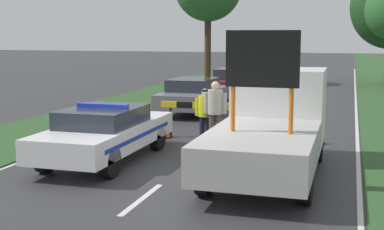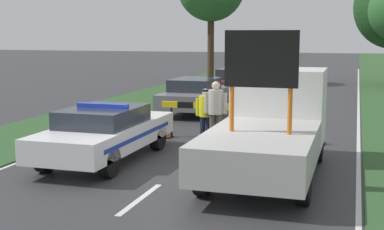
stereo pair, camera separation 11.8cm
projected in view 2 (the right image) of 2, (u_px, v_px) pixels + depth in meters
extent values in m
plane|color=#333335|center=(171.00, 176.00, 11.73)|extent=(160.00, 160.00, 0.00)
cube|color=silver|center=(140.00, 199.00, 10.07)|extent=(0.12, 2.02, 0.01)
cube|color=silver|center=(223.00, 136.00, 16.22)|extent=(0.12, 2.02, 0.01)
cube|color=silver|center=(260.00, 108.00, 22.36)|extent=(0.12, 2.02, 0.01)
cube|color=silver|center=(281.00, 92.00, 28.51)|extent=(0.12, 2.02, 0.01)
cube|color=silver|center=(295.00, 82.00, 34.65)|extent=(0.12, 2.02, 0.01)
cube|color=silver|center=(305.00, 75.00, 40.80)|extent=(0.12, 2.02, 0.01)
cube|color=silver|center=(312.00, 69.00, 46.94)|extent=(0.12, 2.02, 0.01)
cube|color=silver|center=(174.00, 104.00, 23.86)|extent=(0.10, 54.79, 0.01)
cube|color=silver|center=(359.00, 111.00, 21.56)|extent=(0.10, 54.79, 0.01)
cube|color=#2D5128|center=(190.00, 85.00, 32.31)|extent=(3.53, 120.00, 0.03)
cube|color=white|center=(106.00, 135.00, 13.13)|extent=(1.82, 4.78, 0.56)
cube|color=#282D38|center=(103.00, 116.00, 12.92)|extent=(1.60, 2.20, 0.42)
cylinder|color=black|center=(104.00, 134.00, 14.80)|extent=(0.24, 0.69, 0.69)
cylinder|color=black|center=(158.00, 137.00, 14.34)|extent=(0.24, 0.69, 0.69)
cylinder|color=black|center=(45.00, 157.00, 12.00)|extent=(0.24, 0.69, 0.69)
cylinder|color=black|center=(109.00, 162.00, 11.54)|extent=(0.24, 0.69, 0.69)
cube|color=#1E38C6|center=(103.00, 105.00, 12.88)|extent=(1.28, 0.24, 0.10)
cube|color=#193399|center=(106.00, 134.00, 13.12)|extent=(1.83, 3.92, 0.10)
cube|color=black|center=(144.00, 122.00, 15.43)|extent=(1.00, 0.08, 0.33)
cube|color=white|center=(280.00, 106.00, 13.15)|extent=(2.15, 1.79, 1.82)
cube|color=#232833|center=(285.00, 89.00, 13.93)|extent=(1.83, 0.04, 0.80)
cube|color=#B2B2AD|center=(260.00, 150.00, 10.63)|extent=(2.15, 3.72, 0.72)
cylinder|color=#D16619|center=(232.00, 109.00, 10.68)|extent=(0.09, 0.09, 0.90)
cylinder|color=#D16619|center=(290.00, 111.00, 10.34)|extent=(0.09, 0.09, 0.90)
cube|color=black|center=(261.00, 59.00, 10.36)|extent=(1.44, 0.12, 1.11)
cylinder|color=black|center=(241.00, 140.00, 13.57)|extent=(0.24, 0.85, 0.85)
cylinder|color=black|center=(318.00, 144.00, 13.01)|extent=(0.24, 0.85, 0.85)
cylinder|color=black|center=(203.00, 174.00, 10.26)|extent=(0.24, 0.85, 0.85)
cylinder|color=black|center=(304.00, 182.00, 9.71)|extent=(0.24, 0.85, 0.85)
cylinder|color=black|center=(172.00, 122.00, 16.15)|extent=(0.07, 0.07, 0.89)
cylinder|color=black|center=(249.00, 126.00, 15.45)|extent=(0.07, 0.07, 0.89)
cube|color=yellow|center=(170.00, 104.00, 16.09)|extent=(0.50, 0.08, 0.19)
cube|color=black|center=(186.00, 105.00, 15.94)|extent=(0.50, 0.08, 0.19)
cube|color=yellow|center=(202.00, 106.00, 15.80)|extent=(0.50, 0.08, 0.19)
cube|color=black|center=(218.00, 106.00, 15.65)|extent=(0.50, 0.08, 0.19)
cube|color=yellow|center=(235.00, 107.00, 15.50)|extent=(0.50, 0.08, 0.19)
cube|color=black|center=(252.00, 108.00, 15.36)|extent=(0.50, 0.08, 0.19)
cylinder|color=#191E38|center=(203.00, 130.00, 15.13)|extent=(0.15, 0.15, 0.78)
cylinder|color=#191E38|center=(208.00, 130.00, 15.08)|extent=(0.15, 0.15, 0.78)
cylinder|color=yellow|center=(205.00, 106.00, 15.00)|extent=(0.36, 0.36, 0.59)
cylinder|color=yellow|center=(198.00, 107.00, 15.07)|extent=(0.12, 0.12, 0.50)
cylinder|color=yellow|center=(213.00, 108.00, 14.94)|extent=(0.12, 0.12, 0.50)
sphere|color=beige|center=(206.00, 92.00, 14.94)|extent=(0.20, 0.20, 0.20)
cylinder|color=#141933|center=(206.00, 90.00, 14.94)|extent=(0.23, 0.23, 0.05)
cylinder|color=brown|center=(212.00, 130.00, 14.81)|extent=(0.17, 0.17, 0.90)
cylinder|color=brown|center=(219.00, 130.00, 14.76)|extent=(0.17, 0.17, 0.90)
cylinder|color=#B2AD9E|center=(216.00, 102.00, 14.67)|extent=(0.41, 0.41, 0.67)
cylinder|color=#B2AD9E|center=(207.00, 103.00, 14.75)|extent=(0.13, 0.13, 0.57)
cylinder|color=#B2AD9E|center=(225.00, 103.00, 14.60)|extent=(0.13, 0.13, 0.57)
sphere|color=beige|center=(216.00, 86.00, 14.60)|extent=(0.23, 0.23, 0.23)
cube|color=black|center=(318.00, 144.00, 15.09)|extent=(0.38, 0.38, 0.03)
cone|color=orange|center=(319.00, 134.00, 15.05)|extent=(0.32, 0.32, 0.50)
cylinder|color=white|center=(319.00, 134.00, 15.05)|extent=(0.18, 0.18, 0.07)
cube|color=black|center=(210.00, 137.00, 16.05)|extent=(0.51, 0.51, 0.03)
cone|color=orange|center=(210.00, 126.00, 15.99)|extent=(0.43, 0.43, 0.66)
cylinder|color=white|center=(210.00, 125.00, 15.99)|extent=(0.24, 0.24, 0.09)
cube|color=black|center=(165.00, 137.00, 16.07)|extent=(0.39, 0.39, 0.03)
cone|color=orange|center=(165.00, 128.00, 16.03)|extent=(0.33, 0.33, 0.51)
cylinder|color=white|center=(165.00, 127.00, 16.03)|extent=(0.19, 0.19, 0.07)
cube|color=slate|center=(196.00, 97.00, 21.13)|extent=(1.84, 4.62, 0.57)
cube|color=#282D38|center=(195.00, 84.00, 20.92)|extent=(1.62, 2.13, 0.46)
cylinder|color=black|center=(187.00, 99.00, 22.76)|extent=(0.24, 0.65, 0.65)
cylinder|color=black|center=(224.00, 101.00, 22.29)|extent=(0.24, 0.65, 0.65)
cylinder|color=black|center=(164.00, 108.00, 20.05)|extent=(0.24, 0.65, 0.65)
cylinder|color=black|center=(205.00, 110.00, 19.58)|extent=(0.24, 0.65, 0.65)
cube|color=maroon|center=(236.00, 84.00, 26.72)|extent=(1.71, 4.41, 0.56)
cube|color=#282D38|center=(235.00, 74.00, 26.51)|extent=(1.50, 2.03, 0.50)
cylinder|color=black|center=(228.00, 87.00, 28.26)|extent=(0.24, 0.65, 0.65)
cylinder|color=black|center=(255.00, 87.00, 27.83)|extent=(0.24, 0.65, 0.65)
cylinder|color=black|center=(214.00, 92.00, 25.68)|extent=(0.24, 0.65, 0.65)
cylinder|color=black|center=(244.00, 93.00, 25.25)|extent=(0.24, 0.65, 0.65)
cylinder|color=#42301E|center=(211.00, 48.00, 33.40)|extent=(0.41, 0.41, 4.48)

